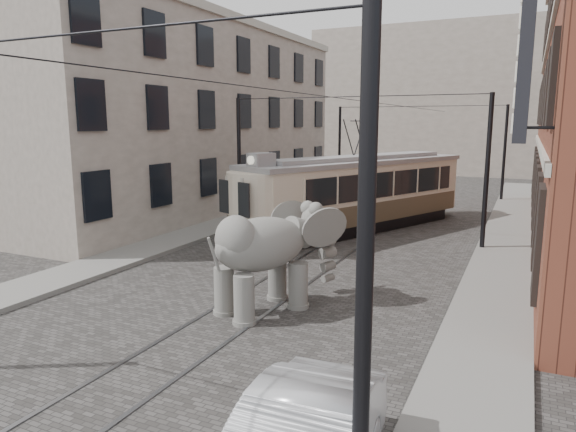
% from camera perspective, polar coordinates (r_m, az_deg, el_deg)
% --- Properties ---
extents(ground, '(120.00, 120.00, 0.00)m').
position_cam_1_polar(ground, '(16.95, 0.94, -6.52)').
color(ground, '#464340').
extents(tram_rails, '(1.54, 80.00, 0.02)m').
position_cam_1_polar(tram_rails, '(16.94, 0.94, -6.48)').
color(tram_rails, slate).
rests_on(tram_rails, ground).
extents(sidewalk_right, '(2.00, 60.00, 0.15)m').
position_cam_1_polar(sidewalk_right, '(15.60, 21.74, -8.49)').
color(sidewalk_right, slate).
rests_on(sidewalk_right, ground).
extents(sidewalk_left, '(2.00, 60.00, 0.15)m').
position_cam_1_polar(sidewalk_left, '(20.36, -16.05, -3.83)').
color(sidewalk_left, slate).
rests_on(sidewalk_left, ground).
extents(stucco_building, '(7.00, 24.00, 10.00)m').
position_cam_1_polar(stucco_building, '(30.43, -10.54, 10.29)').
color(stucco_building, gray).
rests_on(stucco_building, ground).
extents(distant_block, '(28.00, 10.00, 14.00)m').
position_cam_1_polar(distant_block, '(55.26, 18.51, 11.93)').
color(distant_block, gray).
rests_on(distant_block, ground).
extents(catenary, '(11.00, 30.20, 6.00)m').
position_cam_1_polar(catenary, '(21.04, 6.04, 5.04)').
color(catenary, black).
rests_on(catenary, ground).
extents(tram, '(7.56, 12.61, 5.02)m').
position_cam_1_polar(tram, '(23.67, 7.87, 4.39)').
color(tram, beige).
rests_on(tram, ground).
extents(elephant, '(4.18, 5.17, 2.78)m').
position_cam_1_polar(elephant, '(13.47, -2.94, -4.83)').
color(elephant, slate).
rests_on(elephant, ground).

